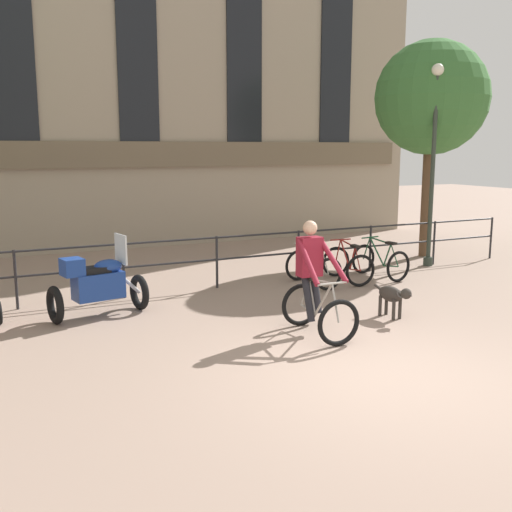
{
  "coord_description": "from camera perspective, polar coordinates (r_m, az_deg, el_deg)",
  "views": [
    {
      "loc": [
        -4.42,
        -5.7,
        2.77
      ],
      "look_at": [
        -0.27,
        2.86,
        1.05
      ],
      "focal_mm": 42.0,
      "sensor_mm": 36.0,
      "label": 1
    }
  ],
  "objects": [
    {
      "name": "dog",
      "position": [
        10.1,
        12.93,
        -3.67
      ],
      "size": [
        0.28,
        0.85,
        0.56
      ],
      "rotation": [
        0.0,
        0.0,
        0.12
      ],
      "color": "#332D28",
      "rests_on": "ground_plane"
    },
    {
      "name": "parked_bicycle_mid_left",
      "position": [
        12.7,
        8.73,
        -0.82
      ],
      "size": [
        0.76,
        1.17,
        0.86
      ],
      "rotation": [
        0.0,
        0.0,
        3.05
      ],
      "color": "black",
      "rests_on": "ground_plane"
    },
    {
      "name": "tree_canalside_right",
      "position": [
        16.0,
        16.36,
        14.18
      ],
      "size": [
        2.82,
        2.82,
        5.41
      ],
      "color": "brown",
      "rests_on": "ground_plane"
    },
    {
      "name": "street_lamp",
      "position": [
        14.65,
        16.54,
        9.18
      ],
      "size": [
        0.28,
        0.28,
        4.65
      ],
      "color": "#2D382D",
      "rests_on": "ground_plane"
    },
    {
      "name": "parked_bicycle_mid_right",
      "position": [
        13.19,
        11.77,
        -0.51
      ],
      "size": [
        0.8,
        1.19,
        0.86
      ],
      "rotation": [
        0.0,
        0.0,
        3.27
      ],
      "color": "black",
      "rests_on": "ground_plane"
    },
    {
      "name": "cyclist_with_bike",
      "position": [
        9.02,
        5.62,
        -2.64
      ],
      "size": [
        0.71,
        1.19,
        1.7
      ],
      "rotation": [
        0.0,
        0.0,
        -0.03
      ],
      "color": "black",
      "rests_on": "ground_plane"
    },
    {
      "name": "parked_bicycle_near_lamp",
      "position": [
        12.24,
        5.47,
        -1.16
      ],
      "size": [
        0.74,
        1.15,
        0.86
      ],
      "rotation": [
        0.0,
        0.0,
        3.21
      ],
      "color": "black",
      "rests_on": "ground_plane"
    },
    {
      "name": "building_facade",
      "position": [
        17.41,
        -11.5,
        17.53
      ],
      "size": [
        18.0,
        0.72,
        10.12
      ],
      "color": "gray",
      "rests_on": "ground_plane"
    },
    {
      "name": "ground_plane",
      "position": [
        7.72,
        11.33,
        -10.97
      ],
      "size": [
        60.0,
        60.0,
        0.0
      ],
      "primitive_type": "plane",
      "color": "gray"
    },
    {
      "name": "parked_motorcycle",
      "position": [
        10.23,
        -14.86,
        -2.57
      ],
      "size": [
        1.66,
        0.9,
        1.35
      ],
      "rotation": [
        0.0,
        0.0,
        1.75
      ],
      "color": "black",
      "rests_on": "ground_plane"
    },
    {
      "name": "canal_railing",
      "position": [
        11.94,
        -3.75,
        0.28
      ],
      "size": [
        15.05,
        0.05,
        1.05
      ],
      "color": "#232326",
      "rests_on": "ground_plane"
    }
  ]
}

